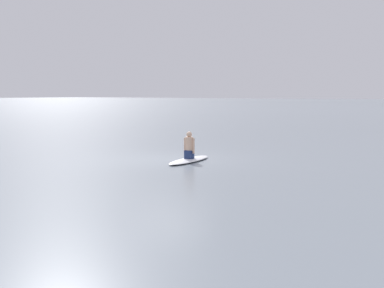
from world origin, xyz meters
The scene contains 3 objects.
ground_plane centered at (0.00, 0.00, 0.00)m, with size 400.00×400.00×0.00m, color gray.
surfboard centered at (-0.84, 0.16, 0.05)m, with size 2.66×0.68×0.10m, color white.
person_paddler centered at (-0.84, 0.16, 0.52)m, with size 0.40×0.32×0.91m.
Camera 1 is at (-10.14, 15.09, 2.31)m, focal length 49.04 mm.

